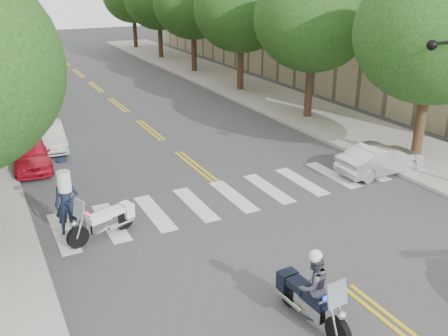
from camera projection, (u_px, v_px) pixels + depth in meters
ground at (347, 287)px, 13.30m from camera, size 140.00×140.00×0.00m
sidewalk_right at (249, 89)px, 35.53m from camera, size 5.00×60.00×0.15m
tree_r_0 at (434, 33)px, 19.96m from camera, size 6.40×6.40×8.45m
tree_r_1 at (313, 18)px, 26.60m from camera, size 6.40×6.40×8.45m
tree_r_2 at (241, 9)px, 33.23m from camera, size 6.40×6.40×8.45m
tree_r_3 at (193, 3)px, 39.87m from camera, size 6.40×6.40×8.45m
motorcycle_police at (311, 290)px, 11.67m from camera, size 0.86×2.45×1.99m
motorcycle_parked at (107, 220)px, 15.72m from camera, size 2.31×1.10×1.54m
officer_standing at (67, 204)px, 15.66m from camera, size 0.83×0.63×2.05m
convertible at (381, 159)px, 20.58m from camera, size 3.85×1.37×1.26m
parked_car_a at (31, 153)px, 21.18m from camera, size 1.75×3.88×1.29m
parked_car_b at (49, 136)px, 23.54m from camera, size 1.43×3.74×1.22m
parked_car_c at (26, 99)px, 30.33m from camera, size 2.41×4.63×1.25m
parked_car_d at (25, 94)px, 31.15m from camera, size 2.35×5.26×1.50m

